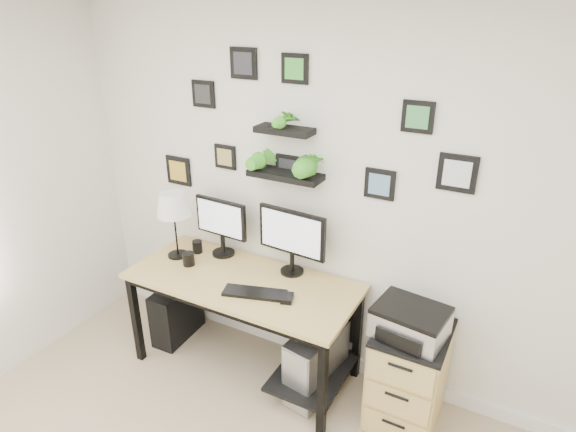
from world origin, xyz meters
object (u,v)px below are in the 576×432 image
Objects in this scene: monitor_right at (292,237)px; pc_tower_grey at (316,363)px; printer at (410,322)px; desk at (250,294)px; pc_tower_black at (177,312)px; mug at (189,259)px; file_cabinet at (408,375)px; table_lamp at (173,206)px; monitor_left at (221,223)px.

monitor_right is 0.98× the size of pc_tower_grey.
printer is (0.89, -0.19, -0.27)m from monitor_right.
pc_tower_black is at bearing 178.43° from desk.
mug is 1.60m from printer.
pc_tower_grey is 0.61m from file_cabinet.
desk is 0.51m from monitor_right.
table_lamp reaches higher than pc_tower_grey.
pc_tower_black is 0.86× the size of pc_tower_grey.
pc_tower_grey is at bearing -4.24° from pc_tower_black.
pc_tower_grey is at bearing -14.15° from monitor_left.
desk is 3.18× the size of table_lamp.
printer is (0.58, 0.04, 0.52)m from pc_tower_grey.
printer is at bearing -12.21° from monitor_right.
mug reaches higher than pc_tower_black.
monitor_right reaches higher than pc_tower_grey.
pc_tower_black is at bearing 179.81° from printer.
table_lamp is 0.93m from pc_tower_black.
monitor_left is at bearing 24.79° from pc_tower_black.
monitor_left is at bearing 165.85° from pc_tower_grey.
file_cabinet is (1.85, 0.04, 0.11)m from pc_tower_black.
pc_tower_grey is (1.18, -0.05, -0.91)m from table_lamp.
monitor_left is 1.64m from file_cabinet.
pc_tower_black is 0.67× the size of file_cabinet.
desk is 3.59× the size of pc_tower_black.
printer is at bearing -2.48° from pc_tower_black.
monitor_left is 0.87× the size of monitor_right.
pc_tower_black is at bearing -174.84° from table_lamp.
pc_tower_black is at bearing -152.92° from monitor_left.
desk is 3.62× the size of monitor_left.
pc_tower_black is at bearing -178.81° from file_cabinet.
table_lamp reaches higher than monitor_right.
printer is at bearing 2.16° from mug.
monitor_left reaches higher than mug.
mug is at bearing -160.28° from monitor_right.
table_lamp reaches higher than file_cabinet.
pc_tower_grey is at bearing -172.32° from file_cabinet.
table_lamp is 1.13× the size of pc_tower_black.
mug is 0.21× the size of printer.
printer reaches higher than pc_tower_grey.
pc_tower_grey is at bearing -36.51° from monitor_right.
mug is (-0.70, -0.25, -0.23)m from monitor_right.
file_cabinet is at bearing 7.68° from pc_tower_grey.
file_cabinet is (1.13, 0.06, -0.29)m from desk.
pc_tower_grey is (0.53, -0.02, -0.38)m from desk.
monitor_left is 0.88× the size of table_lamp.
monitor_right is 1.16m from file_cabinet.
table_lamp is 1.96m from file_cabinet.
pc_tower_black is at bearing 164.10° from mug.
table_lamp reaches higher than pc_tower_black.
printer is (1.76, -0.01, -0.39)m from table_lamp.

